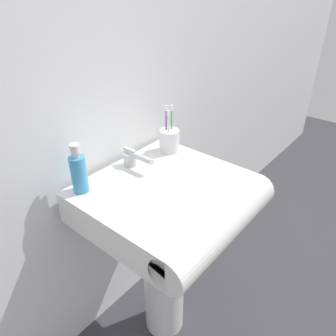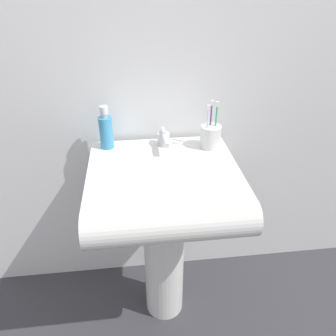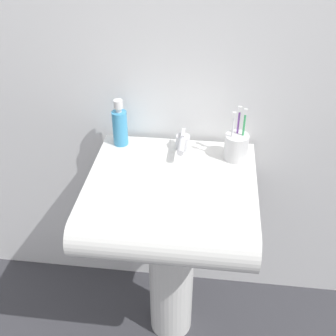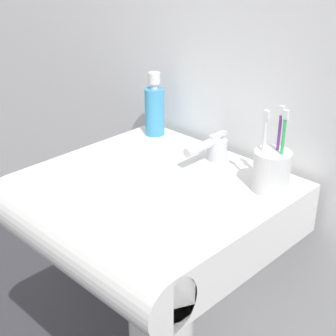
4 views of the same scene
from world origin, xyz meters
name	(u,v)px [view 4 (image 4 of 4)]	position (x,y,z in m)	size (l,w,h in m)	color
sink_pedestal	(161,329)	(0.00, 0.00, 0.33)	(0.17, 0.17, 0.66)	white
sink_basin	(145,211)	(0.00, -0.05, 0.72)	(0.55, 0.54, 0.12)	white
faucet	(213,148)	(0.02, 0.16, 0.82)	(0.05, 0.14, 0.07)	silver
toothbrush_cup	(272,170)	(0.21, 0.14, 0.83)	(0.08, 0.08, 0.19)	white
soap_bottle	(155,109)	(-0.21, 0.19, 0.86)	(0.05, 0.05, 0.17)	#3F99CC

